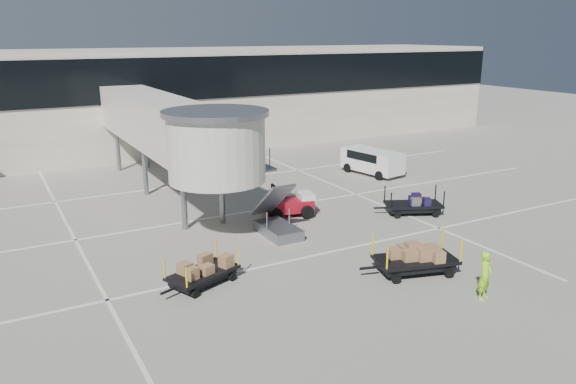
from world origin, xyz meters
name	(u,v)px	position (x,y,z in m)	size (l,w,h in m)	color
ground	(365,266)	(0.00, 0.00, 0.00)	(140.00, 140.00, 0.00)	#9F9A8E
lane_markings	(253,209)	(-0.67, 9.33, 0.01)	(40.00, 30.00, 0.02)	silver
terminal	(150,97)	(-0.35, 29.94, 4.11)	(64.00, 12.11, 15.20)	silver
jet_bridge	(174,129)	(-3.97, 12.26, 4.28)	(5.70, 20.40, 6.03)	beige
baggage_tug	(290,205)	(0.52, 7.34, 0.61)	(2.79, 2.13, 1.69)	maroon
suitcase_cart	(413,205)	(6.37, 4.37, 0.52)	(3.60, 2.53, 1.41)	black
box_cart_near	(418,258)	(1.45, -1.55, 0.64)	(4.05, 2.41, 1.56)	black
box_cart_far	(204,273)	(-6.48, 1.51, 0.51)	(3.42, 2.29, 1.33)	black
ground_worker	(485,275)	(2.01, -4.47, 0.91)	(0.66, 0.44, 1.82)	#91E718
minivan	(371,160)	(9.86, 12.70, 0.99)	(2.56, 4.62, 1.65)	white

